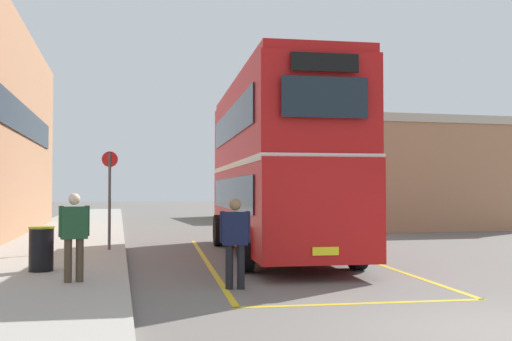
% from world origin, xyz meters
% --- Properties ---
extents(ground_plane, '(135.60, 135.60, 0.00)m').
position_xyz_m(ground_plane, '(0.00, 14.40, 0.00)').
color(ground_plane, '#66605B').
extents(sidewalk_left, '(4.00, 57.60, 0.14)m').
position_xyz_m(sidewalk_left, '(-6.50, 16.80, 0.07)').
color(sidewalk_left, '#A39E93').
rests_on(sidewalk_left, ground).
extents(depot_building_right, '(8.13, 16.18, 5.02)m').
position_xyz_m(depot_building_right, '(9.50, 23.94, 2.52)').
color(depot_building_right, '#AD7A56').
rests_on(depot_building_right, ground).
extents(double_decker_bus, '(3.30, 9.90, 4.75)m').
position_xyz_m(double_decker_bus, '(-0.50, 9.00, 2.51)').
color(double_decker_bus, black).
rests_on(double_decker_bus, ground).
extents(single_deck_bus, '(3.04, 8.59, 3.02)m').
position_xyz_m(single_deck_bus, '(3.07, 28.68, 1.64)').
color(single_deck_bus, black).
rests_on(single_deck_bus, ground).
extents(pedestrian_boarding, '(0.55, 0.31, 1.65)m').
position_xyz_m(pedestrian_boarding, '(-2.62, 3.98, 0.95)').
color(pedestrian_boarding, black).
rests_on(pedestrian_boarding, ground).
extents(pedestrian_waiting_near, '(0.53, 0.31, 1.60)m').
position_xyz_m(pedestrian_waiting_near, '(-5.48, 4.56, 1.06)').
color(pedestrian_waiting_near, '#473828').
rests_on(pedestrian_waiting_near, sidewalk_left).
extents(litter_bin, '(0.52, 0.52, 0.91)m').
position_xyz_m(litter_bin, '(-6.24, 6.20, 0.60)').
color(litter_bin, black).
rests_on(litter_bin, sidewalk_left).
extents(bus_stop_sign, '(0.44, 0.08, 2.74)m').
position_xyz_m(bus_stop_sign, '(-4.95, 10.33, 1.78)').
color(bus_stop_sign, '#4C4C51').
rests_on(bus_stop_sign, sidewalk_left).
extents(bay_marking_yellow, '(4.97, 12.04, 0.01)m').
position_xyz_m(bay_marking_yellow, '(-0.56, 7.14, 0.00)').
color(bay_marking_yellow, gold).
rests_on(bay_marking_yellow, ground).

